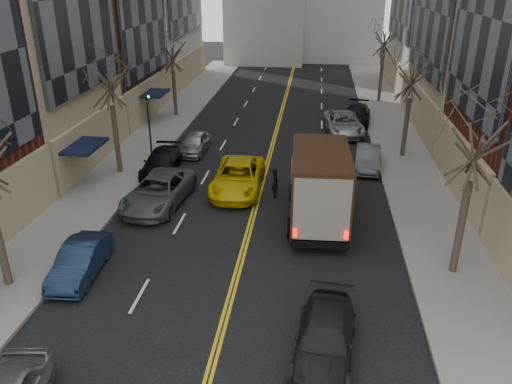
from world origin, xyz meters
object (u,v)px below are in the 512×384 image
at_px(ups_truck, 319,185).
at_px(observer_sedan, 325,338).
at_px(pedestrian, 275,183).
at_px(taxi, 238,177).

distance_m(ups_truck, observer_sedan, 9.59).
bearing_deg(pedestrian, ups_truck, -152.02).
distance_m(ups_truck, pedestrian, 3.68).
xyz_separation_m(taxi, pedestrian, (2.17, -0.62, 0.02)).
relative_size(observer_sedan, pedestrian, 2.90).
xyz_separation_m(ups_truck, pedestrian, (-2.33, 2.62, -1.12)).
height_order(taxi, pedestrian, pedestrian).
xyz_separation_m(observer_sedan, pedestrian, (-2.61, 12.12, 0.16)).
height_order(observer_sedan, taxi, taxi).
bearing_deg(pedestrian, observer_sedan, 178.49).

